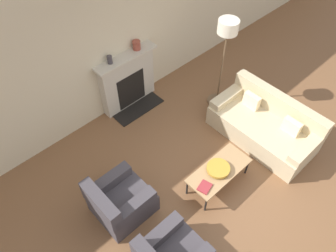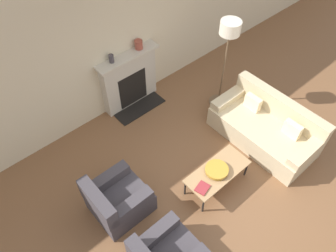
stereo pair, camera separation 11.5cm
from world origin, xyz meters
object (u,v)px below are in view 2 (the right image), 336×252
at_px(couch, 266,127).
at_px(mantel_vase_center_left, 139,45).
at_px(coffee_table, 218,172).
at_px(mantel_vase_left, 111,59).
at_px(fireplace, 130,80).
at_px(armchair_far, 117,201).
at_px(book, 202,188).
at_px(bowl, 217,170).
at_px(floor_lamp, 228,40).

bearing_deg(couch, mantel_vase_center_left, -158.03).
bearing_deg(coffee_table, mantel_vase_left, 94.05).
bearing_deg(coffee_table, mantel_vase_center_left, 80.34).
height_order(fireplace, armchair_far, fireplace).
bearing_deg(fireplace, mantel_vase_left, 177.51).
bearing_deg(coffee_table, couch, 4.39).
relative_size(armchair_far, coffee_table, 0.77).
bearing_deg(armchair_far, coffee_table, -114.56).
relative_size(book, mantel_vase_center_left, 1.46).
relative_size(fireplace, book, 5.17).
bearing_deg(mantel_vase_center_left, bowl, -100.07).
height_order(floor_lamp, mantel_vase_center_left, floor_lamp).
relative_size(coffee_table, mantel_vase_left, 7.39).
bearing_deg(bowl, couch, 3.84).
xyz_separation_m(book, mantel_vase_left, (0.23, 2.62, 0.86)).
xyz_separation_m(floor_lamp, mantel_vase_left, (-1.68, 1.23, -0.27)).
relative_size(coffee_table, mantel_vase_center_left, 6.47).
bearing_deg(couch, floor_lamp, 176.50).
bearing_deg(armchair_far, mantel_vase_left, -35.67).
distance_m(coffee_table, bowl, 0.08).
bearing_deg(floor_lamp, mantel_vase_left, 143.80).
distance_m(fireplace, mantel_vase_left, 0.76).
height_order(bowl, mantel_vase_left, mantel_vase_left).
bearing_deg(couch, book, -84.77).
xyz_separation_m(book, floor_lamp, (1.91, 1.39, 1.13)).
xyz_separation_m(bowl, book, (-0.40, -0.07, -0.03)).
bearing_deg(fireplace, floor_lamp, -41.83).
bearing_deg(bowl, book, -169.78).
xyz_separation_m(couch, mantel_vase_left, (-1.60, 2.45, 0.97)).
xyz_separation_m(couch, bowl, (-1.44, -0.10, 0.14)).
xyz_separation_m(coffee_table, book, (-0.41, -0.06, 0.04)).
height_order(armchair_far, book, armchair_far).
distance_m(bowl, mantel_vase_left, 2.68).
xyz_separation_m(coffee_table, floor_lamp, (1.50, 1.33, 1.17)).
distance_m(book, mantel_vase_center_left, 2.89).
relative_size(fireplace, mantel_vase_center_left, 7.54).
relative_size(fireplace, coffee_table, 1.17).
distance_m(fireplace, coffee_table, 2.56).
bearing_deg(fireplace, couch, -62.21).
relative_size(book, floor_lamp, 0.13).
bearing_deg(armchair_far, bowl, -114.40).
relative_size(coffee_table, book, 4.43).
relative_size(couch, mantel_vase_center_left, 11.14).
relative_size(floor_lamp, mantel_vase_center_left, 10.99).
height_order(fireplace, coffee_table, fireplace).
bearing_deg(armchair_far, book, -124.27).
height_order(coffee_table, mantel_vase_center_left, mantel_vase_center_left).
relative_size(mantel_vase_left, mantel_vase_center_left, 0.87).
bearing_deg(fireplace, armchair_far, -131.89).
height_order(armchair_far, mantel_vase_center_left, mantel_vase_center_left).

